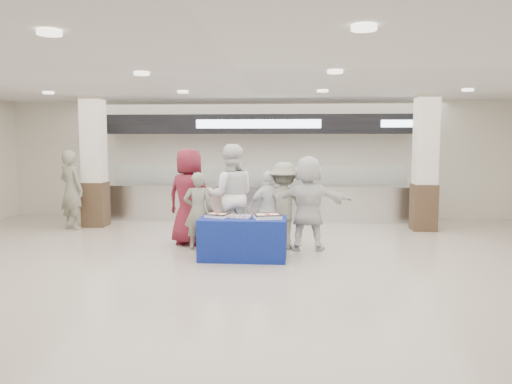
# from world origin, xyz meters

# --- Properties ---
(ground) EXTENTS (14.00, 14.00, 0.00)m
(ground) POSITION_xyz_m (0.00, 0.00, 0.00)
(ground) COLOR #C0B4A4
(ground) RESTS_ON ground
(serving_line) EXTENTS (8.70, 0.85, 2.80)m
(serving_line) POSITION_xyz_m (0.00, 5.40, 1.16)
(serving_line) COLOR silver
(serving_line) RESTS_ON ground
(column_left) EXTENTS (0.55, 0.55, 3.20)m
(column_left) POSITION_xyz_m (-4.00, 4.20, 1.53)
(column_left) COLOR #3C2A1B
(column_left) RESTS_ON ground
(column_right) EXTENTS (0.55, 0.55, 3.20)m
(column_right) POSITION_xyz_m (4.00, 4.20, 1.53)
(column_right) COLOR #3C2A1B
(column_right) RESTS_ON ground
(display_table) EXTENTS (1.56, 0.81, 0.75)m
(display_table) POSITION_xyz_m (-0.01, 1.00, 0.38)
(display_table) COLOR navy
(display_table) RESTS_ON ground
(sheet_cake_left) EXTENTS (0.47, 0.42, 0.08)m
(sheet_cake_left) POSITION_xyz_m (-0.48, 1.04, 0.79)
(sheet_cake_left) COLOR white
(sheet_cake_left) RESTS_ON display_table
(sheet_cake_right) EXTENTS (0.53, 0.46, 0.10)m
(sheet_cake_right) POSITION_xyz_m (0.43, 0.96, 0.80)
(sheet_cake_right) COLOR white
(sheet_cake_right) RESTS_ON display_table
(cupcake_tray) EXTENTS (0.38, 0.31, 0.06)m
(cupcake_tray) POSITION_xyz_m (-0.06, 1.01, 0.78)
(cupcake_tray) COLOR #B6B6BB
(cupcake_tray) RESTS_ON display_table
(civilian_maroon) EXTENTS (1.11, 0.89, 1.98)m
(civilian_maroon) POSITION_xyz_m (-1.22, 2.18, 0.99)
(civilian_maroon) COLOR maroon
(civilian_maroon) RESTS_ON ground
(soldier_a) EXTENTS (0.62, 0.47, 1.52)m
(soldier_a) POSITION_xyz_m (-0.96, 1.72, 0.76)
(soldier_a) COLOR slate
(soldier_a) RESTS_ON ground
(chef_tall) EXTENTS (1.11, 0.92, 2.06)m
(chef_tall) POSITION_xyz_m (-0.36, 2.03, 1.03)
(chef_tall) COLOR white
(chef_tall) RESTS_ON ground
(chef_short) EXTENTS (0.97, 0.62, 1.54)m
(chef_short) POSITION_xyz_m (0.42, 1.96, 0.77)
(chef_short) COLOR white
(chef_short) RESTS_ON ground
(soldier_b) EXTENTS (1.15, 0.72, 1.71)m
(soldier_b) POSITION_xyz_m (0.71, 1.97, 0.85)
(soldier_b) COLOR slate
(soldier_b) RESTS_ON ground
(civilian_white) EXTENTS (1.71, 0.56, 1.84)m
(civilian_white) POSITION_xyz_m (1.18, 1.84, 0.92)
(civilian_white) COLOR white
(civilian_white) RESTS_ON ground
(soldier_bg) EXTENTS (0.82, 0.72, 1.90)m
(soldier_bg) POSITION_xyz_m (-4.40, 3.73, 0.95)
(soldier_bg) COLOR slate
(soldier_bg) RESTS_ON ground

